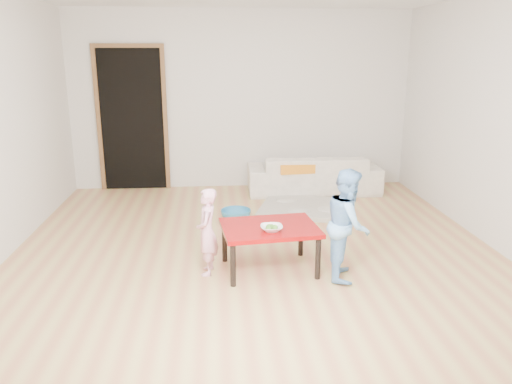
{
  "coord_description": "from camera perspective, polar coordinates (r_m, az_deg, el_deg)",
  "views": [
    {
      "loc": [
        -0.39,
        -4.96,
        1.99
      ],
      "look_at": [
        0.0,
        -0.2,
        0.65
      ],
      "focal_mm": 35.0,
      "sensor_mm": 36.0,
      "label": 1
    }
  ],
  "objects": [
    {
      "name": "floor",
      "position": [
        5.36,
        -0.17,
        -6.13
      ],
      "size": [
        5.0,
        5.0,
        0.01
      ],
      "primitive_type": "cube",
      "color": "#BE7E51",
      "rests_on": "ground"
    },
    {
      "name": "back_wall",
      "position": [
        7.5,
        -1.7,
        10.41
      ],
      "size": [
        5.0,
        0.02,
        2.6
      ],
      "primitive_type": "cube",
      "color": "silver",
      "rests_on": "floor"
    },
    {
      "name": "right_wall",
      "position": [
        5.78,
        25.59,
        7.3
      ],
      "size": [
        0.02,
        5.0,
        2.6
      ],
      "primitive_type": "cube",
      "color": "silver",
      "rests_on": "floor"
    },
    {
      "name": "doorway",
      "position": [
        7.6,
        -13.93,
        7.94
      ],
      "size": [
        1.02,
        0.08,
        2.11
      ],
      "primitive_type": null,
      "color": "brown",
      "rests_on": "back_wall"
    },
    {
      "name": "sofa",
      "position": [
        7.35,
        6.57,
        2.12
      ],
      "size": [
        1.91,
        0.77,
        0.56
      ],
      "primitive_type": "imported",
      "rotation": [
        0.0,
        0.0,
        3.13
      ],
      "color": "white",
      "rests_on": "floor"
    },
    {
      "name": "cushion",
      "position": [
        7.09,
        4.44,
        2.94
      ],
      "size": [
        0.52,
        0.47,
        0.13
      ],
      "primitive_type": "cube",
      "rotation": [
        0.0,
        0.0,
        0.09
      ],
      "color": "orange",
      "rests_on": "sofa"
    },
    {
      "name": "red_table",
      "position": [
        4.71,
        1.54,
        -6.41
      ],
      "size": [
        0.94,
        0.75,
        0.44
      ],
      "primitive_type": null,
      "rotation": [
        0.0,
        0.0,
        0.11
      ],
      "color": "maroon",
      "rests_on": "floor"
    },
    {
      "name": "bowl",
      "position": [
        4.51,
        1.79,
        -4.15
      ],
      "size": [
        0.2,
        0.2,
        0.05
      ],
      "primitive_type": "imported",
      "color": "white",
      "rests_on": "red_table"
    },
    {
      "name": "broccoli",
      "position": [
        4.51,
        1.79,
        -4.11
      ],
      "size": [
        0.12,
        0.12,
        0.06
      ],
      "primitive_type": null,
      "color": "#2D5919",
      "rests_on": "red_table"
    },
    {
      "name": "child_pink",
      "position": [
        4.6,
        -5.61,
        -4.55
      ],
      "size": [
        0.22,
        0.31,
        0.81
      ],
      "primitive_type": "imported",
      "rotation": [
        0.0,
        0.0,
        -1.65
      ],
      "color": "pink",
      "rests_on": "floor"
    },
    {
      "name": "child_blue",
      "position": [
        4.55,
        10.46,
        -3.62
      ],
      "size": [
        0.49,
        0.57,
        1.01
      ],
      "primitive_type": "imported",
      "rotation": [
        0.0,
        0.0,
        1.34
      ],
      "color": "#6BA1F9",
      "rests_on": "floor"
    },
    {
      "name": "basin",
      "position": [
        6.17,
        -2.31,
        -2.58
      ],
      "size": [
        0.37,
        0.37,
        0.12
      ],
      "primitive_type": "imported",
      "color": "teal",
      "rests_on": "floor"
    },
    {
      "name": "blanket",
      "position": [
        6.56,
        5.72,
        -1.78
      ],
      "size": [
        1.37,
        1.25,
        0.06
      ],
      "primitive_type": null,
      "rotation": [
        0.0,
        0.0,
        -0.31
      ],
      "color": "beige",
      "rests_on": "floor"
    }
  ]
}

